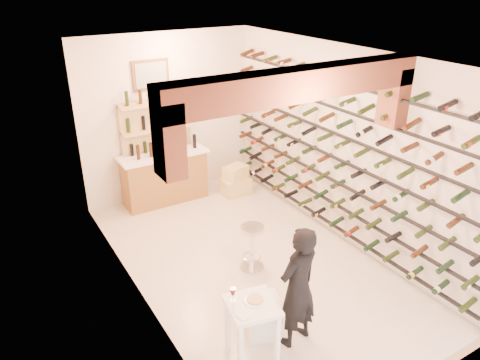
% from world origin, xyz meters
% --- Properties ---
extents(ground, '(6.00, 6.00, 0.00)m').
position_xyz_m(ground, '(0.00, 0.00, 0.00)').
color(ground, beige).
rests_on(ground, ground).
extents(room_shell, '(3.52, 6.02, 3.21)m').
position_xyz_m(room_shell, '(0.00, -0.26, 2.25)').
color(room_shell, beige).
rests_on(room_shell, ground).
extents(wine_rack, '(0.32, 5.70, 2.56)m').
position_xyz_m(wine_rack, '(1.53, 0.00, 1.55)').
color(wine_rack, black).
rests_on(wine_rack, ground).
extents(back_counter, '(1.70, 0.62, 1.29)m').
position_xyz_m(back_counter, '(-0.30, 2.65, 0.53)').
color(back_counter, olive).
rests_on(back_counter, ground).
extents(back_shelving, '(1.40, 0.31, 2.73)m').
position_xyz_m(back_shelving, '(-0.30, 2.89, 1.17)').
color(back_shelving, tan).
rests_on(back_shelving, ground).
extents(tasting_table, '(0.65, 0.65, 0.97)m').
position_xyz_m(tasting_table, '(-1.04, -1.68, 0.66)').
color(tasting_table, white).
rests_on(tasting_table, ground).
extents(white_stool, '(0.52, 0.52, 0.51)m').
position_xyz_m(white_stool, '(-0.70, -1.40, 0.25)').
color(white_stool, white).
rests_on(white_stool, ground).
extents(person, '(0.65, 0.49, 1.60)m').
position_xyz_m(person, '(-0.42, -1.72, 0.80)').
color(person, black).
rests_on(person, ground).
extents(chrome_barstool, '(0.38, 0.38, 0.74)m').
position_xyz_m(chrome_barstool, '(-0.07, -0.17, 0.43)').
color(chrome_barstool, silver).
rests_on(chrome_barstool, ground).
extents(crate_lower, '(0.57, 0.40, 0.34)m').
position_xyz_m(crate_lower, '(1.04, 2.20, 0.17)').
color(crate_lower, '#DDC479').
rests_on(crate_lower, ground).
extents(crate_upper, '(0.54, 0.44, 0.27)m').
position_xyz_m(crate_upper, '(1.04, 2.20, 0.47)').
color(crate_upper, '#DDC479').
rests_on(crate_upper, crate_lower).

